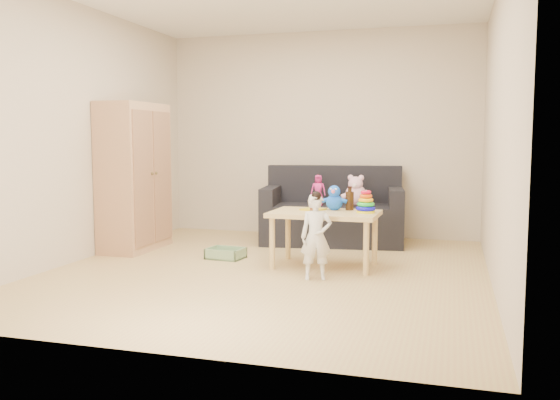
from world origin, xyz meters
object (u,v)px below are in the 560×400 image
(toddler, at_px, (316,238))
(sofa, at_px, (332,224))
(wardrobe, at_px, (134,177))
(play_table, at_px, (324,239))

(toddler, bearing_deg, sofa, 79.00)
(wardrobe, bearing_deg, play_table, -7.97)
(play_table, bearing_deg, sofa, 97.95)
(sofa, bearing_deg, toddler, -90.81)
(play_table, height_order, toddler, toddler)
(sofa, distance_m, play_table, 1.34)
(play_table, distance_m, toddler, 0.54)
(sofa, bearing_deg, wardrobe, -161.39)
(sofa, xyz_separation_m, toddler, (0.22, -1.86, 0.14))
(play_table, relative_size, toddler, 1.39)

